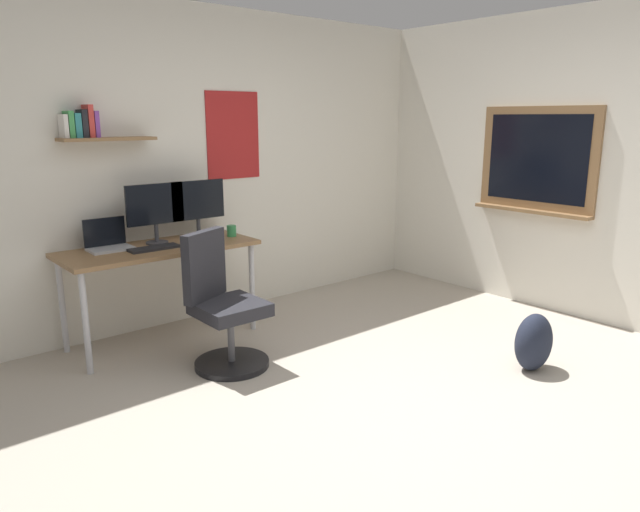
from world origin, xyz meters
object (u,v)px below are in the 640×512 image
at_px(keyboard, 154,248).
at_px(computer_mouse, 188,242).
at_px(coffee_mug, 232,231).
at_px(monitor_primary, 155,209).
at_px(backpack, 534,342).
at_px(office_chair, 222,310).
at_px(monitor_secondary, 198,205).
at_px(desk, 160,256).
at_px(laptop, 108,242).

relative_size(keyboard, computer_mouse, 3.56).
bearing_deg(keyboard, coffee_mug, 4.09).
distance_m(monitor_primary, coffee_mug, 0.64).
bearing_deg(backpack, coffee_mug, 116.57).
xyz_separation_m(monitor_primary, keyboard, (-0.11, -0.18, -0.26)).
relative_size(computer_mouse, coffee_mug, 1.13).
distance_m(office_chair, keyboard, 0.75).
bearing_deg(monitor_secondary, keyboard, -159.56).
bearing_deg(monitor_secondary, monitor_primary, 180.00).
height_order(desk, laptop, laptop).
bearing_deg(laptop, monitor_primary, -7.57).
relative_size(office_chair, monitor_secondary, 2.05).
distance_m(office_chair, computer_mouse, 0.74).
relative_size(desk, monitor_primary, 3.13).
bearing_deg(keyboard, desk, 46.64).
distance_m(monitor_secondary, coffee_mug, 0.34).
distance_m(keyboard, backpack, 2.79).
bearing_deg(laptop, keyboard, -41.41).
height_order(desk, backpack, desk).
distance_m(laptop, monitor_secondary, 0.76).
height_order(office_chair, monitor_secondary, monitor_secondary).
relative_size(desk, backpack, 3.60).
height_order(monitor_primary, coffee_mug, monitor_primary).
xyz_separation_m(laptop, monitor_primary, (0.36, -0.05, 0.22)).
relative_size(keyboard, coffee_mug, 4.02).
bearing_deg(laptop, computer_mouse, -22.76).
bearing_deg(coffee_mug, desk, 177.54).
distance_m(monitor_primary, monitor_secondary, 0.36).
distance_m(monitor_secondary, keyboard, 0.57).
xyz_separation_m(office_chair, monitor_secondary, (0.29, 0.81, 0.61)).
bearing_deg(monitor_primary, coffee_mug, -12.05).
xyz_separation_m(computer_mouse, backpack, (1.49, -2.08, -0.57)).
relative_size(monitor_primary, monitor_secondary, 1.00).
relative_size(coffee_mug, backpack, 0.23).
relative_size(monitor_primary, backpack, 1.15).
bearing_deg(monitor_secondary, coffee_mug, -29.04).
distance_m(office_chair, monitor_secondary, 1.06).
bearing_deg(office_chair, monitor_secondary, 70.44).
xyz_separation_m(desk, laptop, (-0.33, 0.15, 0.13)).
relative_size(monitor_primary, coffee_mug, 5.04).
xyz_separation_m(office_chair, computer_mouse, (0.10, 0.64, 0.36)).
relative_size(office_chair, computer_mouse, 9.13).
bearing_deg(keyboard, monitor_primary, 58.23).
xyz_separation_m(monitor_primary, coffee_mug, (0.59, -0.13, -0.22)).
bearing_deg(desk, office_chair, -81.14).
relative_size(laptop, monitor_primary, 0.67).
xyz_separation_m(keyboard, coffee_mug, (0.70, 0.05, 0.04)).
bearing_deg(desk, backpack, -51.92).
height_order(office_chair, backpack, office_chair).
bearing_deg(monitor_secondary, backpack, -60.21).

